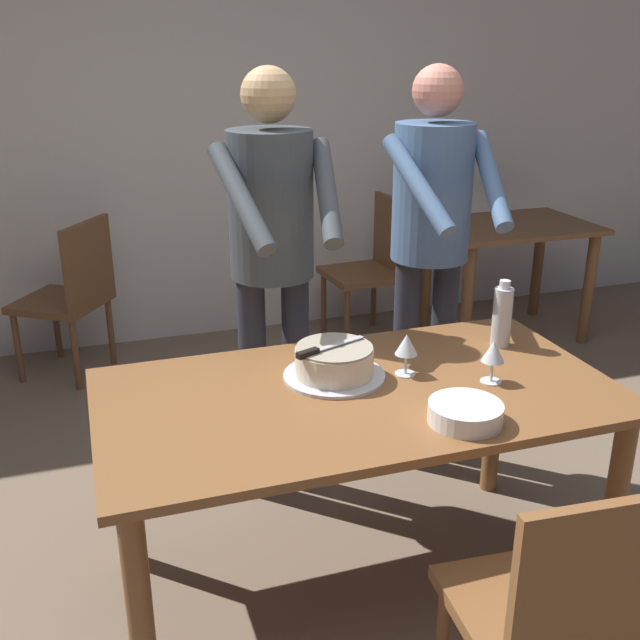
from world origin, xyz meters
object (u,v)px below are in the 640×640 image
(wine_glass_near, at_px, (406,346))
(background_chair_0, at_px, (373,263))
(person_standing_beside, at_px, (431,229))
(cake_on_platter, at_px, (334,363))
(background_table, at_px, (508,249))
(main_dining_table, at_px, (358,419))
(plate_stack, at_px, (465,413))
(cake_knife, at_px, (317,350))
(chair_near_side, at_px, (561,615))
(water_bottle, at_px, (502,316))
(wine_glass_far, at_px, (493,353))
(person_cutting_cake, at_px, (272,244))
(background_chair_1, at_px, (72,293))

(wine_glass_near, height_order, background_chair_0, background_chair_0)
(wine_glass_near, distance_m, person_standing_beside, 0.76)
(cake_on_platter, xyz_separation_m, background_table, (1.79, 1.79, -0.22))
(background_table, height_order, background_chair_0, background_chair_0)
(main_dining_table, distance_m, plate_stack, 0.39)
(main_dining_table, xyz_separation_m, wine_glass_near, (0.19, 0.06, 0.21))
(plate_stack, relative_size, wine_glass_near, 1.53)
(cake_knife, relative_size, chair_near_side, 0.29)
(main_dining_table, distance_m, cake_on_platter, 0.20)
(person_standing_beside, bearing_deg, chair_near_side, -103.56)
(main_dining_table, xyz_separation_m, water_bottle, (0.63, 0.19, 0.22))
(wine_glass_far, height_order, person_cutting_cake, person_cutting_cake)
(person_cutting_cake, bearing_deg, background_chair_1, 117.56)
(plate_stack, bearing_deg, cake_knife, 130.28)
(cake_on_platter, height_order, cake_knife, cake_knife)
(main_dining_table, relative_size, cake_knife, 6.34)
(cake_on_platter, bearing_deg, wine_glass_near, -12.68)
(wine_glass_near, relative_size, background_table, 0.14)
(person_standing_beside, relative_size, background_chair_1, 1.91)
(cake_on_platter, xyz_separation_m, plate_stack, (0.26, -0.41, -0.02))
(person_cutting_cake, bearing_deg, chair_near_side, -77.78)
(background_chair_0, height_order, background_chair_1, same)
(main_dining_table, distance_m, person_standing_beside, 0.99)
(plate_stack, height_order, background_table, plate_stack)
(main_dining_table, relative_size, chair_near_side, 1.84)
(cake_knife, height_order, person_cutting_cake, person_cutting_cake)
(background_table, bearing_deg, main_dining_table, -132.48)
(background_table, bearing_deg, chair_near_side, -119.34)
(cake_on_platter, bearing_deg, person_standing_beside, 42.51)
(cake_on_platter, relative_size, person_cutting_cake, 0.20)
(cake_on_platter, bearing_deg, main_dining_table, -69.78)
(plate_stack, distance_m, wine_glass_far, 0.31)
(cake_on_platter, xyz_separation_m, wine_glass_far, (0.48, -0.19, 0.05))
(background_chair_0, bearing_deg, chair_near_side, -103.57)
(person_cutting_cake, bearing_deg, cake_knife, -90.55)
(chair_near_side, bearing_deg, person_standing_beside, 76.44)
(chair_near_side, xyz_separation_m, background_chair_0, (0.72, 2.97, 0.00))
(main_dining_table, bearing_deg, cake_knife, 140.47)
(wine_glass_near, bearing_deg, cake_on_platter, 167.32)
(background_chair_1, bearing_deg, person_cutting_cake, -62.44)
(wine_glass_near, relative_size, background_chair_1, 0.16)
(wine_glass_near, xyz_separation_m, background_table, (1.56, 1.85, -0.28))
(main_dining_table, xyz_separation_m, background_chair_0, (0.93, 2.15, -0.15))
(cake_knife, distance_m, chair_near_side, 1.04)
(plate_stack, height_order, wine_glass_far, wine_glass_far)
(main_dining_table, relative_size, background_chair_0, 1.84)
(main_dining_table, height_order, background_chair_1, background_chair_1)
(background_chair_1, bearing_deg, plate_stack, -65.74)
(background_table, bearing_deg, cake_on_platter, -134.96)
(water_bottle, bearing_deg, person_standing_beside, 95.59)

